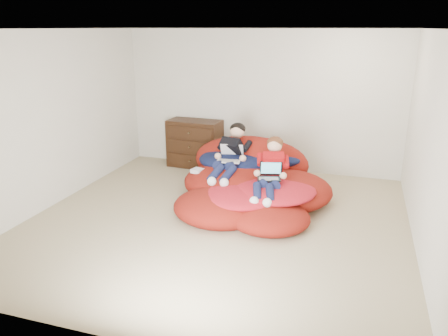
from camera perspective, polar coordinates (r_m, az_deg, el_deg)
room_shell at (r=5.90m, az=-0.95°, el=-5.03°), size 5.10×5.10×2.77m
dresser at (r=8.20m, az=-3.84°, el=3.22°), size 1.01×0.58×0.88m
beanbag_pile at (r=6.61m, az=3.52°, el=-2.04°), size 2.35×2.43×0.91m
cream_pillow at (r=7.36m, az=1.34°, el=2.98°), size 0.45×0.29×0.29m
older_boy at (r=6.76m, az=1.03°, el=2.18°), size 0.42×1.21×0.72m
younger_boy at (r=6.16m, az=6.13°, el=0.01°), size 0.40×1.04×0.73m
laptop_white at (r=6.70m, az=0.81°, el=1.57°), size 0.38×0.42×0.23m
laptop_black at (r=6.12m, az=6.00°, el=-0.78°), size 0.36×0.35×0.23m
power_adapter at (r=6.70m, az=-3.49°, el=-0.36°), size 0.20×0.20×0.06m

